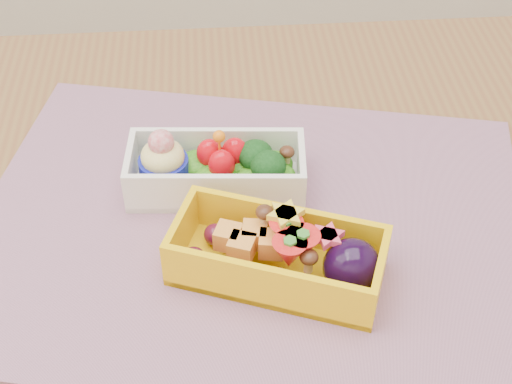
{
  "coord_description": "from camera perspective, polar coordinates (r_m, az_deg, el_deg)",
  "views": [
    {
      "loc": [
        -0.04,
        -0.48,
        1.26
      ],
      "look_at": [
        0.0,
        0.03,
        0.79
      ],
      "focal_mm": 52.55,
      "sensor_mm": 36.0,
      "label": 1
    }
  ],
  "objects": [
    {
      "name": "table",
      "position": [
        0.78,
        0.13,
        -9.24
      ],
      "size": [
        1.2,
        0.8,
        0.75
      ],
      "color": "brown",
      "rests_on": "ground"
    },
    {
      "name": "placemat",
      "position": [
        0.72,
        -0.57,
        -2.56
      ],
      "size": [
        0.6,
        0.51,
        0.0
      ],
      "primitive_type": "cube",
      "rotation": [
        0.0,
        0.0,
        -0.22
      ],
      "color": "#A16F85",
      "rests_on": "table"
    },
    {
      "name": "bento_yellow",
      "position": [
        0.65,
        2.0,
        -4.83
      ],
      "size": [
        0.2,
        0.14,
        0.06
      ],
      "rotation": [
        0.0,
        0.0,
        -0.36
      ],
      "color": "yellow",
      "rests_on": "placemat"
    },
    {
      "name": "bento_white",
      "position": [
        0.74,
        -3.12,
        1.75
      ],
      "size": [
        0.18,
        0.09,
        0.07
      ],
      "rotation": [
        0.0,
        0.0,
        -0.08
      ],
      "color": "white",
      "rests_on": "placemat"
    }
  ]
}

